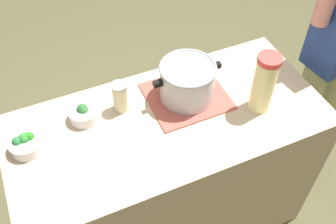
{
  "coord_description": "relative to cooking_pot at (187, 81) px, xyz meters",
  "views": [
    {
      "loc": [
        -0.45,
        -1.01,
        2.19
      ],
      "look_at": [
        0.0,
        0.0,
        0.94
      ],
      "focal_mm": 42.26,
      "sensor_mm": 36.0,
      "label": 1
    }
  ],
  "objects": [
    {
      "name": "broccoli_bowl_center",
      "position": [
        -0.46,
        0.06,
        -0.07
      ],
      "size": [
        0.13,
        0.13,
        0.08
      ],
      "color": "silver",
      "rests_on": "counter_slab"
    },
    {
      "name": "broccoli_bowl_front",
      "position": [
        -0.72,
        -0.0,
        -0.07
      ],
      "size": [
        0.13,
        0.13,
        0.08
      ],
      "color": "silver",
      "rests_on": "counter_slab"
    },
    {
      "name": "counter_slab",
      "position": [
        -0.13,
        -0.09,
        -0.54
      ],
      "size": [
        1.4,
        0.64,
        0.89
      ],
      "primitive_type": "cube",
      "color": "tan",
      "rests_on": "ground_plane"
    },
    {
      "name": "cooking_pot",
      "position": [
        0.0,
        0.0,
        0.0
      ],
      "size": [
        0.32,
        0.25,
        0.17
      ],
      "color": "#B7B7BC",
      "rests_on": "dish_cloth"
    },
    {
      "name": "ground_plane",
      "position": [
        -0.13,
        -0.09,
        -0.99
      ],
      "size": [
        8.0,
        8.0,
        0.0
      ],
      "primitive_type": "plane",
      "color": "brown"
    },
    {
      "name": "lemonade_pitcher",
      "position": [
        0.27,
        -0.18,
        0.05
      ],
      "size": [
        0.1,
        0.1,
        0.29
      ],
      "color": "#F8F0A2",
      "rests_on": "counter_slab"
    },
    {
      "name": "dish_cloth",
      "position": [
        0.0,
        0.0,
        -0.09
      ],
      "size": [
        0.35,
        0.32,
        0.01
      ],
      "primitive_type": "cube",
      "color": "#AA4F45",
      "rests_on": "counter_slab"
    },
    {
      "name": "mason_jar",
      "position": [
        -0.29,
        0.05,
        -0.02
      ],
      "size": [
        0.07,
        0.07,
        0.15
      ],
      "color": "beige",
      "rests_on": "counter_slab"
    }
  ]
}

